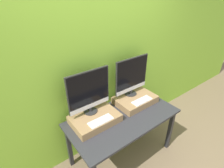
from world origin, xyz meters
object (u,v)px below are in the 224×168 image
Objects in this scene: monitor_left at (89,91)px; keyboard_right at (142,101)px; keyboard_left at (101,121)px; monitor_right at (132,76)px.

monitor_left is 0.77m from keyboard_right.
monitor_left is 1.85× the size of keyboard_left.
monitor_right is 0.36m from keyboard_right.
keyboard_left is (0.00, -0.23, -0.29)m from monitor_left.
keyboard_left is at bearing -161.37° from monitor_right.
keyboard_left is 0.54× the size of monitor_right.
monitor_right is at bearing 0.00° from monitor_left.
keyboard_right is at bearing 0.00° from keyboard_left.
monitor_right is at bearing 90.00° from keyboard_right.
keyboard_left is 0.77m from monitor_right.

